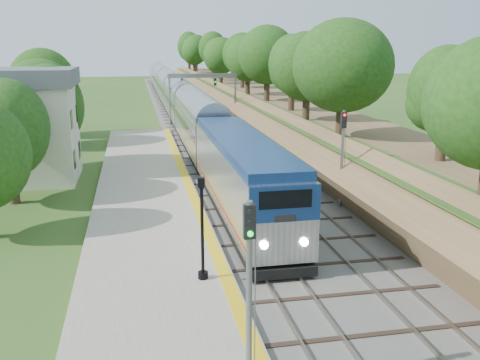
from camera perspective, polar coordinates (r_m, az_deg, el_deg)
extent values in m
cube|color=#4C4944|center=(71.05, -4.85, 6.51)|extent=(9.50, 170.00, 0.12)
cube|color=gray|center=(70.79, -7.05, 6.54)|extent=(0.08, 170.00, 0.16)
cube|color=gray|center=(70.91, -5.88, 6.58)|extent=(0.08, 170.00, 0.16)
cube|color=gray|center=(71.19, -3.82, 6.66)|extent=(0.08, 170.00, 0.16)
cube|color=gray|center=(71.38, -2.66, 6.69)|extent=(0.08, 170.00, 0.16)
cube|color=gray|center=(27.66, -9.52, -5.88)|extent=(6.40, 68.00, 0.38)
cube|color=gold|center=(27.78, -3.63, -5.18)|extent=(0.55, 68.00, 0.01)
cube|color=brown|center=(72.52, 2.68, 7.85)|extent=(9.00, 170.00, 3.00)
cube|color=brown|center=(71.72, -0.38, 7.63)|extent=(4.47, 170.00, 4.54)
cylinder|color=#332316|center=(71.92, 1.53, 10.05)|extent=(0.60, 0.60, 2.62)
sphere|color=#1B3D10|center=(71.74, 1.55, 12.89)|extent=(5.70, 5.70, 5.70)
cylinder|color=#332316|center=(121.12, -3.75, 11.76)|extent=(0.60, 0.60, 2.62)
sphere|color=#1B3D10|center=(121.02, -3.78, 13.44)|extent=(5.70, 5.70, 5.70)
cube|color=silver|center=(41.32, -22.68, 4.52)|extent=(8.00, 6.00, 6.80)
cube|color=#565A5E|center=(40.91, -23.22, 10.04)|extent=(8.60, 6.60, 1.20)
cube|color=black|center=(39.22, -17.21, 2.13)|extent=(0.05, 1.10, 1.30)
cube|color=black|center=(42.73, -16.74, 3.13)|extent=(0.05, 1.10, 1.30)
cube|color=black|center=(38.76, -17.52, 6.18)|extent=(0.05, 1.10, 1.30)
cube|color=black|center=(42.31, -17.02, 6.85)|extent=(0.05, 1.10, 1.30)
cylinder|color=slate|center=(65.45, -7.49, 8.45)|extent=(0.24, 0.24, 6.20)
cylinder|color=slate|center=(66.44, -0.51, 8.66)|extent=(0.24, 0.24, 6.20)
cube|color=slate|center=(65.60, -4.02, 11.05)|extent=(8.40, 0.25, 0.50)
cube|color=black|center=(65.24, -6.20, 10.32)|extent=(0.30, 0.20, 0.90)
cube|color=black|center=(65.70, -2.67, 10.42)|extent=(0.30, 0.20, 0.90)
cylinder|color=#332316|center=(37.50, -20.53, 0.41)|extent=(0.60, 0.60, 2.45)
sphere|color=#1B3D10|center=(36.89, -20.98, 5.43)|extent=(5.32, 5.32, 5.32)
cylinder|color=#332316|center=(53.04, -17.88, 4.49)|extent=(0.60, 0.60, 2.45)
sphere|color=#1B3D10|center=(52.62, -18.15, 8.06)|extent=(5.32, 5.32, 5.32)
cube|color=black|center=(30.42, 0.14, -3.03)|extent=(2.72, 17.06, 0.59)
cube|color=#B7BAC1|center=(29.89, 0.14, 0.59)|extent=(2.96, 17.77, 3.36)
cube|color=navy|center=(29.50, 0.14, 4.17)|extent=(2.84, 17.06, 0.43)
cube|color=navy|center=(21.28, 4.84, -2.55)|extent=(2.93, 0.10, 1.48)
cube|color=black|center=(21.18, 4.88, -2.07)|extent=(2.17, 0.06, 0.74)
cube|color=maroon|center=(30.18, 0.14, -1.51)|extent=(2.98, 17.42, 0.10)
cube|color=#B7BAC1|center=(48.74, -4.32, 5.49)|extent=(2.96, 19.75, 3.85)
cube|color=#B7BAC1|center=(68.82, -6.38, 8.02)|extent=(2.96, 19.75, 3.85)
cube|color=#B7BAC1|center=(89.02, -7.52, 9.40)|extent=(2.96, 19.75, 3.85)
cube|color=#B7BAC1|center=(109.27, -8.25, 10.26)|extent=(2.96, 19.75, 3.85)
cube|color=#B7BAC1|center=(129.55, -8.74, 10.86)|extent=(2.96, 19.75, 3.85)
cylinder|color=black|center=(22.12, -3.96, -10.07)|extent=(0.42, 0.42, 0.29)
cylinder|color=black|center=(21.42, -4.05, -5.54)|extent=(0.13, 0.13, 3.72)
cube|color=black|center=(20.81, -4.15, -0.23)|extent=(0.32, 0.32, 0.38)
cube|color=silver|center=(20.81, -4.15, -0.23)|extent=(0.23, 0.23, 0.29)
cylinder|color=slate|center=(14.69, 0.97, -12.31)|extent=(0.17, 0.17, 5.36)
cube|color=black|center=(13.87, 1.01, -4.44)|extent=(0.31, 0.20, 0.92)
cylinder|color=#0CE526|center=(13.76, 1.11, -4.60)|extent=(0.15, 0.06, 0.15)
cylinder|color=slate|center=(32.17, 10.81, 2.18)|extent=(0.17, 0.17, 5.81)
cube|color=black|center=(31.77, 11.01, 6.31)|extent=(0.32, 0.21, 0.94)
cylinder|color=#FF0C0C|center=(31.66, 11.09, 6.28)|extent=(0.15, 0.06, 0.15)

